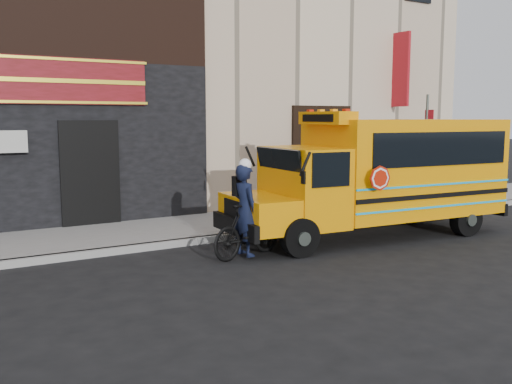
{
  "coord_description": "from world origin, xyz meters",
  "views": [
    {
      "loc": [
        -6.91,
        -8.7,
        2.79
      ],
      "look_at": [
        -0.55,
        1.85,
        1.18
      ],
      "focal_mm": 40.0,
      "sensor_mm": 36.0,
      "label": 1
    }
  ],
  "objects_px": {
    "sign_pole": "(426,149)",
    "school_bus": "(382,172)",
    "bicycle": "(248,230)",
    "cyclist": "(245,213)"
  },
  "relations": [
    {
      "from": "bicycle",
      "to": "cyclist",
      "type": "distance_m",
      "value": 0.38
    },
    {
      "from": "school_bus",
      "to": "sign_pole",
      "type": "relative_size",
      "value": 2.05
    },
    {
      "from": "school_bus",
      "to": "bicycle",
      "type": "xyz_separation_m",
      "value": [
        -3.78,
        -0.19,
        -0.96
      ]
    },
    {
      "from": "bicycle",
      "to": "sign_pole",
      "type": "bearing_deg",
      "value": -90.36
    },
    {
      "from": "sign_pole",
      "to": "school_bus",
      "type": "bearing_deg",
      "value": -153.28
    },
    {
      "from": "bicycle",
      "to": "school_bus",
      "type": "bearing_deg",
      "value": -102.0
    },
    {
      "from": "sign_pole",
      "to": "bicycle",
      "type": "relative_size",
      "value": 1.89
    },
    {
      "from": "school_bus",
      "to": "cyclist",
      "type": "distance_m",
      "value": 3.91
    },
    {
      "from": "bicycle",
      "to": "cyclist",
      "type": "bearing_deg",
      "value": 95.3
    },
    {
      "from": "cyclist",
      "to": "sign_pole",
      "type": "bearing_deg",
      "value": -80.93
    }
  ]
}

